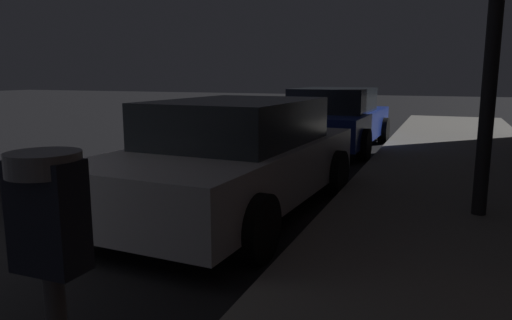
{
  "coord_description": "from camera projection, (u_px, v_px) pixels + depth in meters",
  "views": [
    {
      "loc": [
        5.3,
        -1.79,
        1.74
      ],
      "look_at": [
        4.05,
        1.32,
        1.14
      ],
      "focal_mm": 33.27,
      "sensor_mm": 36.0,
      "label": 1
    }
  ],
  "objects": [
    {
      "name": "car_blue",
      "position": [
        334.0,
        119.0,
        11.19
      ],
      "size": [
        2.19,
        4.41,
        1.43
      ],
      "color": "navy",
      "rests_on": "ground"
    },
    {
      "name": "car_silver",
      "position": [
        235.0,
        157.0,
        6.0
      ],
      "size": [
        2.29,
        4.54,
        1.43
      ],
      "color": "#B7B7BF",
      "rests_on": "ground"
    },
    {
      "name": "parking_meter",
      "position": [
        53.0,
        277.0,
        1.27
      ],
      "size": [
        0.19,
        0.19,
        1.4
      ],
      "color": "#59595B",
      "rests_on": "sidewalk"
    }
  ]
}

